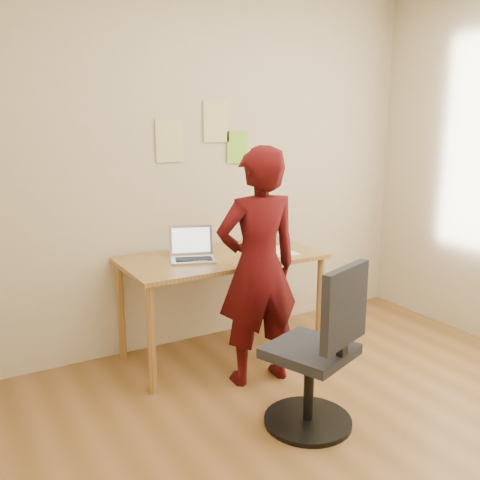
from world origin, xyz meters
TOP-DOWN VIEW (x-y plane):
  - room at (0.00, 0.00)m, footprint 3.58×3.58m
  - desk at (-0.14, 1.38)m, footprint 1.40×0.70m
  - laptop at (-0.36, 1.40)m, footprint 0.37×0.35m
  - paper_sheet at (0.27, 1.29)m, footprint 0.24×0.32m
  - phone at (0.09, 1.18)m, footprint 0.11×0.13m
  - wall_note_left at (-0.36, 1.74)m, footprint 0.21×0.00m
  - wall_note_mid at (0.01, 1.74)m, footprint 0.21×0.00m
  - wall_note_right at (0.19, 1.74)m, footprint 0.18×0.00m
  - office_chair at (-0.14, 0.27)m, footprint 0.54×0.55m
  - person at (-0.13, 0.92)m, footprint 0.59×0.42m

SIDE VIEW (x-z plane):
  - office_chair at x=-0.14m, z-range -0.07..0.88m
  - desk at x=-0.14m, z-range 0.28..1.02m
  - paper_sheet at x=0.27m, z-range 0.74..0.74m
  - phone at x=0.09m, z-range 0.74..0.75m
  - person at x=-0.13m, z-range 0.00..1.53m
  - laptop at x=-0.36m, z-range 0.68..0.90m
  - room at x=0.00m, z-range -0.04..2.74m
  - wall_note_right at x=0.19m, z-range 1.35..1.59m
  - wall_note_left at x=-0.36m, z-range 1.38..1.68m
  - wall_note_mid at x=0.01m, z-range 1.51..1.81m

